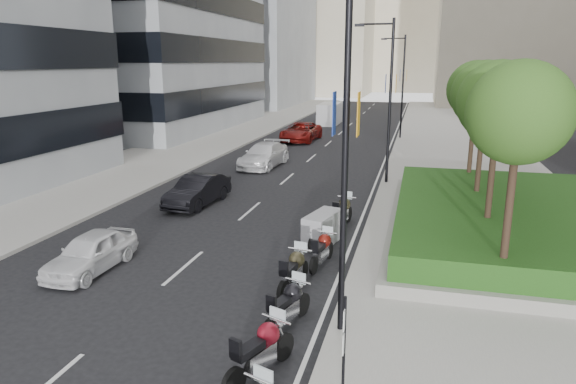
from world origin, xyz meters
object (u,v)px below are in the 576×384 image
(motorcycle_4, at_px, (322,250))
(motorcycle_6, at_px, (342,213))
(lamp_post_1, at_px, (388,94))
(car_d, at_px, (301,132))
(motorcycle_2, at_px, (288,306))
(parking_sign, at_px, (344,346))
(motorcycle_1, at_px, (261,350))
(lamp_post_2, at_px, (401,82))
(car_c, at_px, (264,155))
(car_b, at_px, (198,191))
(car_a, at_px, (91,252))
(lamp_post_0, at_px, (339,137))
(motorcycle_5, at_px, (323,229))
(motorcycle_3, at_px, (294,271))
(delivery_van, at_px, (329,115))

(motorcycle_4, bearing_deg, motorcycle_6, 8.67)
(lamp_post_1, distance_m, car_d, 17.49)
(motorcycle_2, bearing_deg, parking_sign, -131.16)
(motorcycle_2, bearing_deg, motorcycle_6, 15.76)
(parking_sign, distance_m, motorcycle_1, 2.21)
(lamp_post_1, distance_m, motorcycle_4, 13.47)
(motorcycle_2, relative_size, motorcycle_4, 1.05)
(lamp_post_2, xyz_separation_m, car_c, (-8.05, -14.81, -4.30))
(lamp_post_1, height_order, car_b, lamp_post_1)
(car_a, relative_size, car_d, 0.65)
(lamp_post_0, xyz_separation_m, motorcycle_2, (-1.23, -0.02, -4.46))
(motorcycle_5, height_order, car_b, car_b)
(motorcycle_3, bearing_deg, motorcycle_5, 6.31)
(motorcycle_1, distance_m, motorcycle_6, 10.90)
(parking_sign, height_order, delivery_van, parking_sign)
(lamp_post_2, height_order, car_d, lamp_post_2)
(motorcycle_2, relative_size, car_b, 0.51)
(motorcycle_3, distance_m, motorcycle_6, 6.46)
(motorcycle_2, height_order, car_b, car_b)
(motorcycle_5, bearing_deg, parking_sign, -152.96)
(lamp_post_2, height_order, car_b, lamp_post_2)
(parking_sign, bearing_deg, car_b, 124.12)
(lamp_post_0, bearing_deg, parking_sign, -77.67)
(car_c, distance_m, car_d, 11.64)
(car_c, height_order, car_d, car_d)
(car_a, distance_m, delivery_van, 42.68)
(motorcycle_3, xyz_separation_m, motorcycle_6, (0.51, 6.44, 0.03))
(motorcycle_3, relative_size, car_c, 0.44)
(motorcycle_4, distance_m, motorcycle_6, 4.29)
(lamp_post_1, distance_m, lamp_post_2, 18.00)
(lamp_post_1, relative_size, motorcycle_4, 4.26)
(lamp_post_2, relative_size, car_a, 2.38)
(lamp_post_1, bearing_deg, motorcycle_5, -98.16)
(motorcycle_5, relative_size, motorcycle_6, 0.90)
(lamp_post_1, height_order, motorcycle_6, lamp_post_1)
(motorcycle_1, bearing_deg, parking_sign, -89.50)
(motorcycle_3, relative_size, motorcycle_5, 1.07)
(motorcycle_4, bearing_deg, lamp_post_0, -156.05)
(motorcycle_2, xyz_separation_m, motorcycle_5, (-0.29, 6.41, 0.01))
(motorcycle_3, relative_size, motorcycle_6, 0.96)
(delivery_van, bearing_deg, motorcycle_3, -82.14)
(motorcycle_1, height_order, motorcycle_4, motorcycle_1)
(lamp_post_1, distance_m, motorcycle_6, 9.52)
(parking_sign, relative_size, car_a, 0.66)
(lamp_post_1, distance_m, motorcycle_1, 19.80)
(lamp_post_2, bearing_deg, lamp_post_1, -90.00)
(motorcycle_3, relative_size, car_d, 0.40)
(lamp_post_0, xyz_separation_m, motorcycle_3, (-1.61, 2.20, -4.45))
(motorcycle_6, bearing_deg, motorcycle_4, -170.61)
(motorcycle_1, relative_size, motorcycle_4, 1.07)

